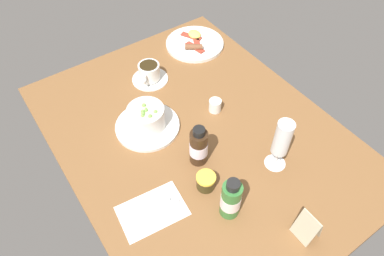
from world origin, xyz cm
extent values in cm
cube|color=brown|center=(0.00, 0.00, -1.50)|extent=(110.00, 84.00, 3.00)
cylinder|color=white|center=(-11.54, -12.11, 0.60)|extent=(21.31, 21.31, 1.20)
cylinder|color=white|center=(-11.54, -12.11, 4.92)|extent=(12.05, 12.05, 7.43)
cylinder|color=beige|center=(-11.54, -12.11, 7.83)|extent=(10.36, 10.36, 1.60)
sphere|color=#75AB4C|center=(-10.94, -12.16, 8.73)|extent=(1.22, 1.22, 1.22)
sphere|color=#75AB4C|center=(-13.20, -11.61, 8.73)|extent=(1.36, 1.36, 1.36)
sphere|color=#75AB4C|center=(-11.55, -11.81, 8.73)|extent=(0.82, 0.82, 0.82)
sphere|color=#75AB4C|center=(-8.04, -12.34, 8.73)|extent=(1.30, 1.30, 1.30)
sphere|color=#75AB4C|center=(-11.16, -13.24, 8.73)|extent=(1.20, 1.20, 1.20)
sphere|color=#75AB4C|center=(-8.73, -9.99, 8.73)|extent=(1.17, 1.17, 1.17)
sphere|color=#75AB4C|center=(-9.61, -14.14, 8.73)|extent=(1.18, 1.18, 1.18)
sphere|color=#75AB4C|center=(-10.23, -13.60, 8.73)|extent=(1.33, 1.33, 1.33)
cube|color=white|center=(15.76, -26.54, 0.15)|extent=(14.15, 19.52, 0.30)
cube|color=silver|center=(14.56, -27.54, 0.55)|extent=(2.77, 14.05, 0.50)
cube|color=silver|center=(14.56, -19.74, 0.55)|extent=(2.59, 3.82, 0.40)
cube|color=silver|center=(17.36, -27.54, 0.55)|extent=(2.46, 13.03, 0.50)
ellipsoid|color=silver|center=(17.36, -20.54, 0.60)|extent=(2.40, 4.00, 0.60)
cylinder|color=white|center=(-31.57, 0.63, 0.45)|extent=(13.46, 13.46, 0.90)
cylinder|color=white|center=(-31.57, 0.63, 3.91)|extent=(7.85, 7.85, 6.03)
cylinder|color=#2E2310|center=(-31.57, 0.63, 6.43)|extent=(6.68, 6.68, 1.00)
torus|color=white|center=(-28.20, -2.97, 4.21)|extent=(3.04, 3.17, 3.60)
cylinder|color=white|center=(-5.06, 11.05, 2.23)|extent=(4.26, 4.26, 4.46)
cone|color=white|center=(-4.35, 12.82, 3.93)|extent=(2.17, 2.52, 2.26)
cylinder|color=white|center=(23.40, 12.55, 0.20)|extent=(6.46, 6.46, 0.40)
cylinder|color=white|center=(23.40, 12.55, 3.45)|extent=(0.80, 0.80, 6.10)
cylinder|color=white|center=(23.40, 12.55, 12.41)|extent=(4.91, 4.91, 11.81)
cylinder|color=beige|center=(23.40, 12.55, 10.64)|extent=(4.03, 4.03, 7.08)
cylinder|color=#352E14|center=(17.77, -9.66, 2.08)|extent=(5.41, 5.41, 4.16)
cylinder|color=yellow|center=(17.77, -9.66, 4.56)|extent=(5.68, 5.68, 0.80)
cylinder|color=#337233|center=(27.89, -9.06, 6.25)|extent=(5.39, 5.39, 12.50)
cylinder|color=white|center=(27.89, -9.06, 6.00)|extent=(5.50, 5.50, 4.75)
cylinder|color=black|center=(27.89, -9.06, 13.60)|extent=(3.51, 3.51, 2.20)
cylinder|color=#382314|center=(8.83, -5.88, 6.19)|extent=(5.41, 5.41, 12.39)
cylinder|color=white|center=(8.83, -5.88, 5.95)|extent=(5.52, 5.52, 4.71)
cylinder|color=black|center=(8.83, -5.88, 13.46)|extent=(3.52, 3.52, 2.14)
cylinder|color=white|center=(-39.32, 26.62, 0.70)|extent=(23.81, 23.81, 1.40)
cube|color=#A23828|center=(-38.26, 26.88, 1.70)|extent=(9.10, 6.25, 0.60)
cube|color=#933828|center=(-43.21, 27.55, 1.70)|extent=(9.10, 6.24, 0.60)
cube|color=#9A3828|center=(-36.15, 24.49, 1.70)|extent=(9.30, 4.13, 0.60)
cylinder|color=brown|center=(-35.75, 23.65, 2.60)|extent=(5.93, 6.94, 2.20)
ellipsoid|color=#F2D859|center=(-42.90, 29.01, 2.40)|extent=(6.00, 4.80, 2.40)
cube|color=#B2A98B|center=(44.38, 4.63, 4.58)|extent=(6.00, 2.84, 9.26)
cube|color=#B2A98B|center=(44.38, 2.17, 4.58)|extent=(6.00, 2.84, 9.26)
camera|label=1|loc=(59.93, -43.86, 89.83)|focal=33.17mm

